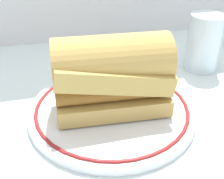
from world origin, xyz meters
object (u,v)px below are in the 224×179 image
(drinking_glass, at_px, (203,47))
(butter_knife, at_px, (118,59))
(plate, at_px, (112,109))
(sausage_sandwich, at_px, (112,74))

(drinking_glass, xyz_separation_m, butter_knife, (-0.16, 0.07, -0.04))
(drinking_glass, bearing_deg, plate, -153.34)
(sausage_sandwich, distance_m, drinking_glass, 0.24)
(sausage_sandwich, xyz_separation_m, butter_knife, (0.06, 0.18, -0.07))
(plate, xyz_separation_m, butter_knife, (0.06, 0.18, -0.00))
(plate, bearing_deg, sausage_sandwich, -10.19)
(butter_knife, bearing_deg, sausage_sandwich, -107.86)
(plate, bearing_deg, butter_knife, 72.14)
(sausage_sandwich, height_order, butter_knife, sausage_sandwich)
(plate, relative_size, sausage_sandwich, 1.49)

